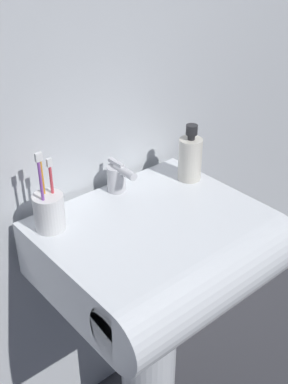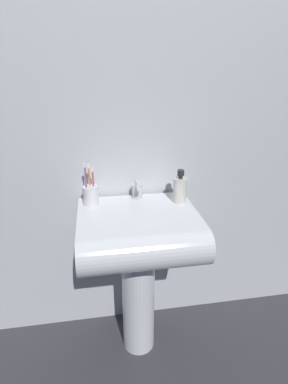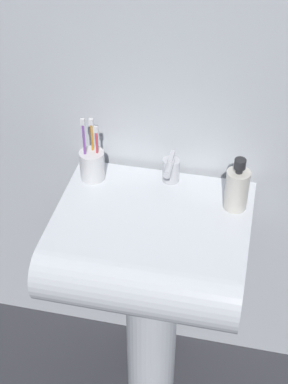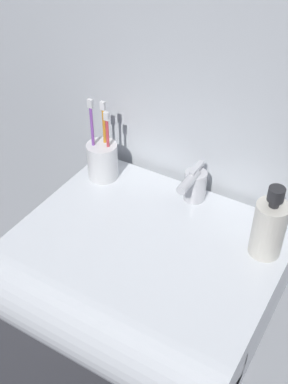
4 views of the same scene
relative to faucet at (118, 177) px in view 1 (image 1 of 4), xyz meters
The scene contains 6 objects.
wall_back 0.35m from the faucet, 102.86° to the left, with size 5.00×0.05×2.40m, color silver.
sink_pedestal 0.55m from the faucet, 97.72° to the right, with size 0.17×0.17×0.66m, color white.
sink_basin 0.24m from the faucet, 95.67° to the right, with size 0.54×0.48×0.16m.
faucet is the anchor object (origin of this frame).
toothbrush_cup 0.23m from the faucet, behind, with size 0.07×0.07×0.21m.
soap_bottle 0.21m from the faucet, 20.84° to the right, with size 0.07×0.07×0.16m.
Camera 1 is at (-0.66, -0.75, 1.49)m, focal length 45.00 mm.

